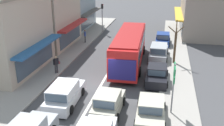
{
  "coord_description": "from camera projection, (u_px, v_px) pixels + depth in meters",
  "views": [
    {
      "loc": [
        4.99,
        -19.06,
        9.48
      ],
      "look_at": [
        0.48,
        2.34,
        1.2
      ],
      "focal_mm": 42.0,
      "sensor_mm": 36.0,
      "label": 1
    }
  ],
  "objects": [
    {
      "name": "ground_plane",
      "position": [
        101.0,
        86.0,
        21.76
      ],
      "size": [
        140.0,
        140.0,
        0.0
      ],
      "primitive_type": "plane",
      "color": "#3F3F42"
    },
    {
      "name": "lane_centre_line",
      "position": [
        111.0,
        68.0,
        25.42
      ],
      "size": [
        0.2,
        28.0,
        0.01
      ],
      "primitive_type": "cube",
      "color": "silver",
      "rests_on": "ground"
    },
    {
      "name": "sidewalk_left",
      "position": [
        54.0,
        56.0,
        28.54
      ],
      "size": [
        5.2,
        44.0,
        0.14
      ],
      "primitive_type": "cube",
      "color": "gray",
      "rests_on": "ground"
    },
    {
      "name": "kerb_right",
      "position": [
        176.0,
        65.0,
        26.03
      ],
      "size": [
        2.8,
        44.0,
        0.12
      ],
      "primitive_type": "cube",
      "color": "gray",
      "rests_on": "ground"
    },
    {
      "name": "shopfront_mid_block",
      "position": [
        38.0,
        13.0,
        31.45
      ],
      "size": [
        8.93,
        8.3,
        8.05
      ],
      "color": "#B2A38E",
      "rests_on": "ground"
    },
    {
      "name": "shopfront_far_end",
      "position": [
        66.0,
        1.0,
        39.54
      ],
      "size": [
        7.9,
        9.28,
        8.5
      ],
      "color": "#84939E",
      "rests_on": "ground"
    },
    {
      "name": "building_right_far",
      "position": [
        215.0,
        5.0,
        36.92
      ],
      "size": [
        9.86,
        12.42,
        8.26
      ],
      "color": "gray",
      "rests_on": "ground"
    },
    {
      "name": "city_bus",
      "position": [
        129.0,
        46.0,
        25.78
      ],
      "size": [
        3.03,
        10.94,
        3.23
      ],
      "color": "red",
      "rests_on": "ground"
    },
    {
      "name": "wagon_adjacent_lane_lead",
      "position": [
        65.0,
        94.0,
        18.73
      ],
      "size": [
        2.03,
        4.55,
        1.58
      ],
      "color": "silver",
      "rests_on": "ground"
    },
    {
      "name": "hatchback_adjacent_lane_trail",
      "position": [
        108.0,
        103.0,
        17.61
      ],
      "size": [
        1.89,
        3.74,
        1.54
      ],
      "color": "#B7B29E",
      "rests_on": "ground"
    },
    {
      "name": "parked_sedan_kerb_front",
      "position": [
        151.0,
        110.0,
        16.85
      ],
      "size": [
        1.99,
        4.25,
        1.47
      ],
      "color": "#B7B29E",
      "rests_on": "ground"
    },
    {
      "name": "parked_sedan_kerb_second",
      "position": [
        157.0,
        74.0,
        22.33
      ],
      "size": [
        1.92,
        4.21,
        1.47
      ],
      "color": "black",
      "rests_on": "ground"
    },
    {
      "name": "parked_wagon_kerb_third",
      "position": [
        159.0,
        52.0,
        27.76
      ],
      "size": [
        2.02,
        4.54,
        1.58
      ],
      "color": "#9EA3A8",
      "rests_on": "ground"
    },
    {
      "name": "parked_hatchback_kerb_rear",
      "position": [
        163.0,
        39.0,
        32.62
      ],
      "size": [
        1.84,
        3.71,
        1.54
      ],
      "color": "navy",
      "rests_on": "ground"
    },
    {
      "name": "traffic_light_downstreet",
      "position": [
        102.0,
        13.0,
        37.59
      ],
      "size": [
        0.32,
        0.24,
        4.2
      ],
      "color": "gray",
      "rests_on": "ground"
    },
    {
      "name": "directional_road_sign",
      "position": [
        174.0,
        77.0,
        16.71
      ],
      "size": [
        0.1,
        1.4,
        3.6
      ],
      "color": "gray",
      "rests_on": "ground"
    },
    {
      "name": "street_tree_right",
      "position": [
        175.0,
        45.0,
        25.93
      ],
      "size": [
        1.54,
        1.46,
        4.35
      ],
      "color": "brown",
      "rests_on": "ground"
    },
    {
      "name": "pedestrian_with_handbag_near",
      "position": [
        85.0,
        35.0,
        33.08
      ],
      "size": [
        0.41,
        0.65,
        1.63
      ],
      "color": "#333338",
      "rests_on": "sidewalk_left"
    },
    {
      "name": "pedestrian_browsing_midblock",
      "position": [
        56.0,
        63.0,
        23.67
      ],
      "size": [
        0.49,
        0.61,
        1.63
      ],
      "color": "#333338",
      "rests_on": "sidewalk_left"
    }
  ]
}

